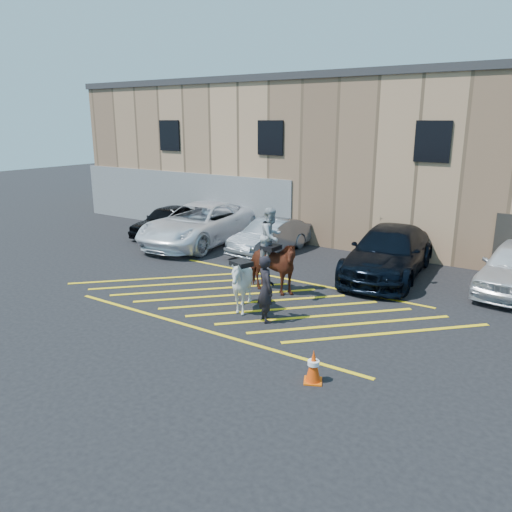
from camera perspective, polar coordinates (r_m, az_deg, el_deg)
The scene contains 11 objects.
ground at distance 15.51m, azimuth 0.47°, elevation -4.95°, with size 90.00×90.00×0.00m, color black.
car_black_suv at distance 24.27m, azimuth -10.08°, elevation 4.01°, with size 1.69×4.19×1.43m, color black.
car_white_pickup at distance 22.35m, azimuth -6.41°, elevation 3.67°, with size 2.98×6.46×1.80m, color white.
car_silver_sedan at distance 20.76m, azimuth 1.60°, elevation 2.28°, with size 1.46×4.19×1.38m, color gray.
car_blue_suv at distance 18.22m, azimuth 14.92°, elevation 0.40°, with size 2.37×5.82×1.69m, color black.
handler at distance 13.60m, azimuth 1.14°, elevation -3.77°, with size 0.68×0.44×1.86m, color black.
warehouse at distance 25.52m, azimuth 15.60°, elevation 10.90°, with size 32.42×10.20×7.30m.
hatching_zone at distance 15.27m, azimuth -0.15°, elevation -5.26°, with size 12.60×5.12×0.01m.
mounted_bay at distance 15.75m, azimuth 1.72°, elevation -0.37°, with size 2.16×1.12×2.77m.
saddled_white at distance 14.26m, azimuth -1.67°, elevation -3.29°, with size 1.71×1.82×1.63m.
traffic_cone at distance 10.81m, azimuth 6.58°, elevation -12.39°, with size 0.50×0.50×0.73m.
Camera 1 is at (7.93, -12.20, 5.37)m, focal length 35.00 mm.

